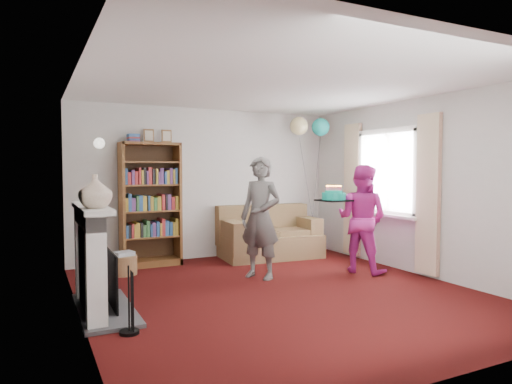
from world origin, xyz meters
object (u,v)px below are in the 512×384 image
sofa (269,237)px  bookcase (150,205)px  person_striped (260,218)px  birthday_cake (334,196)px  person_magenta (362,219)px

sofa → bookcase: bearing=177.8°
bookcase → person_striped: size_ratio=1.27×
bookcase → birthday_cake: (2.19, -1.77, 0.18)m
person_striped → bookcase: bearing=-173.6°
person_magenta → birthday_cake: size_ratio=3.88×
bookcase → sofa: size_ratio=1.28×
sofa → birthday_cake: size_ratio=4.10×
bookcase → sofa: (1.97, -0.23, -0.60)m
bookcase → person_magenta: bearing=-34.8°
person_striped → birthday_cake: (1.03, -0.26, 0.28)m
bookcase → birthday_cake: bearing=-39.0°
person_magenta → sofa: bearing=-4.1°
bookcase → person_magenta: 3.23m
bookcase → sofa: bookcase is taller
person_striped → birthday_cake: size_ratio=4.15×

